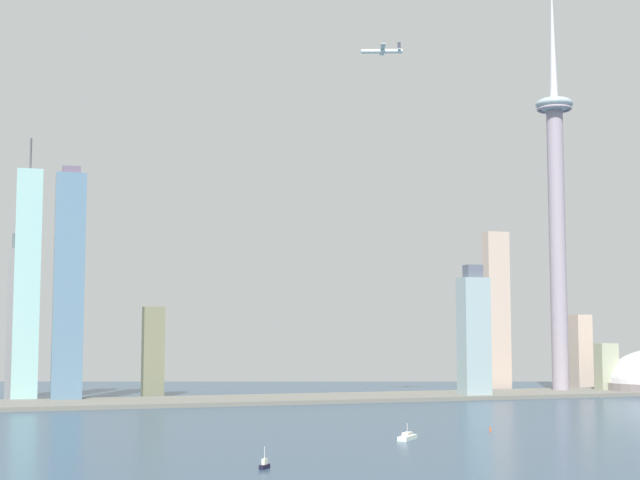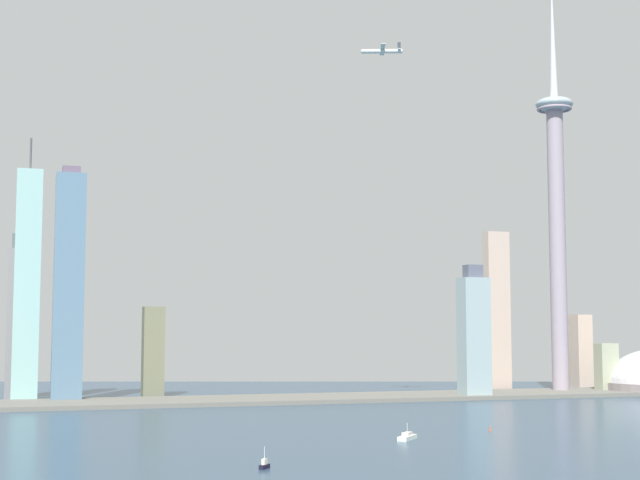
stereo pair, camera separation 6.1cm
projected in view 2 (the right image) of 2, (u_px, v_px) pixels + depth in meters
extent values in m
cube|color=slate|center=(306.00, 399.00, 726.94)|extent=(990.18, 78.41, 3.06)
cylinder|color=#998C9A|center=(558.00, 247.00, 822.16)|extent=(14.10, 14.10, 250.17)
ellipsoid|color=#9DAFB6|center=(554.00, 104.00, 834.01)|extent=(32.45, 32.45, 12.36)
torus|color=#998C9A|center=(554.00, 109.00, 833.60)|extent=(30.05, 30.05, 2.47)
cone|color=silver|center=(553.00, 35.00, 839.88)|extent=(7.05, 7.05, 111.48)
cube|color=slate|center=(69.00, 287.00, 709.68)|extent=(22.02, 16.37, 170.55)
cube|color=#645469|center=(72.00, 170.00, 718.02)|extent=(13.21, 9.82, 5.37)
cube|color=#C4AB9A|center=(497.00, 311.00, 840.14)|extent=(20.81, 12.07, 140.15)
cube|color=#93AAAF|center=(474.00, 338.00, 752.57)|extent=(21.80, 17.53, 94.77)
cube|color=#545A6B|center=(473.00, 271.00, 757.55)|extent=(13.08, 10.52, 10.24)
cube|color=#9EA588|center=(607.00, 368.00, 814.11)|extent=(16.59, 12.65, 42.31)
cube|color=gray|center=(15.00, 324.00, 748.56)|extent=(13.03, 21.48, 117.13)
cube|color=slate|center=(17.00, 242.00, 754.68)|extent=(7.82, 12.89, 11.95)
cube|color=#717257|center=(153.00, 352.00, 764.22)|extent=(16.59, 15.55, 72.26)
cube|color=#C6AD99|center=(579.00, 351.00, 884.99)|extent=(15.33, 22.07, 67.78)
cube|color=#94C5C0|center=(27.00, 285.00, 714.15)|extent=(18.88, 15.88, 174.21)
cylinder|color=#4C4C51|center=(31.00, 154.00, 723.57)|extent=(1.60, 1.60, 24.49)
cube|color=black|center=(264.00, 467.00, 367.42)|extent=(5.44, 5.85, 1.64)
cube|color=#E9E4C6|center=(264.00, 462.00, 367.60)|extent=(2.78, 2.91, 2.22)
cylinder|color=silver|center=(265.00, 453.00, 367.92)|extent=(0.24, 0.24, 4.61)
cube|color=white|center=(407.00, 438.00, 465.36)|extent=(14.43, 15.24, 2.07)
cube|color=silver|center=(407.00, 434.00, 465.54)|extent=(7.25, 7.52, 1.59)
cylinder|color=silver|center=(407.00, 428.00, 465.82)|extent=(0.24, 0.24, 4.45)
cone|color=#E54C19|center=(490.00, 428.00, 506.31)|extent=(1.11, 1.11, 2.93)
cylinder|color=silver|center=(382.00, 51.00, 693.24)|extent=(28.17, 12.52, 3.17)
sphere|color=silver|center=(363.00, 51.00, 693.61)|extent=(3.17, 3.17, 3.17)
cube|color=silver|center=(382.00, 49.00, 693.37)|extent=(12.65, 28.33, 0.50)
cube|color=silver|center=(399.00, 50.00, 692.98)|extent=(5.51, 10.30, 0.40)
cube|color=#2D333D|center=(399.00, 46.00, 693.32)|extent=(2.32, 1.23, 5.00)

